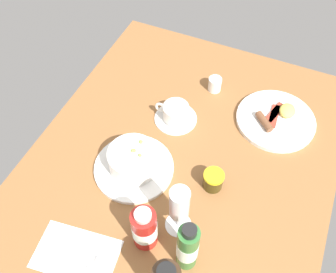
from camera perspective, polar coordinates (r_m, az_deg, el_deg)
name	(u,v)px	position (r cm, az deg, el deg)	size (l,w,h in cm)	color
ground_plane	(178,170)	(107.09, 1.49, -5.06)	(110.00, 84.00, 3.00)	brown
porridge_bowl	(133,162)	(102.72, -5.32, -3.86)	(22.24, 22.24, 8.65)	white
cutlery_setting	(78,255)	(97.10, -13.59, -17.07)	(14.88, 21.42, 0.90)	white
coffee_cup	(175,113)	(114.05, 1.14, 3.53)	(13.11, 13.30, 5.72)	white
creamer_jug	(215,84)	(123.61, 7.18, 7.91)	(4.24, 5.14, 5.31)	white
wine_glass	(179,206)	(87.83, 1.73, -10.46)	(6.76, 6.76, 16.80)	white
jam_jar	(213,180)	(101.02, 6.89, -6.62)	(5.55, 5.55, 5.54)	#3D3110
sauce_bottle_red	(144,228)	(90.17, -3.61, -13.77)	(6.12, 6.12, 14.54)	#B21E19
sauce_bottle_green	(188,247)	(86.58, 2.99, -16.48)	(4.95, 4.95, 18.45)	#337233
breakfast_plate	(276,119)	(119.44, 16.12, 2.54)	(24.03, 24.03, 3.70)	white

